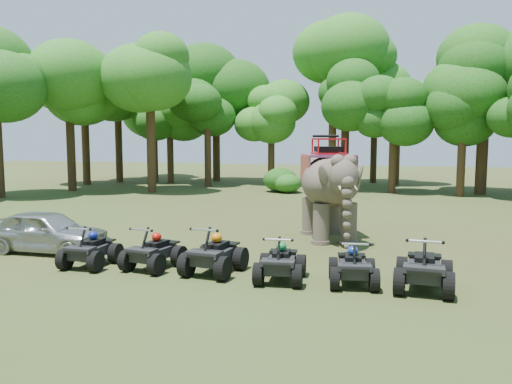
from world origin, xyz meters
TOP-DOWN VIEW (x-y plane):
  - ground at (0.00, 0.00)m, footprint 110.00×110.00m
  - elephant at (1.99, 3.80)m, footprint 3.42×4.81m
  - parked_car at (-6.37, -0.76)m, footprint 3.97×1.66m
  - atv_0 at (-3.98, -1.95)m, footprint 1.21×1.64m
  - atv_1 at (-2.14, -1.71)m, footprint 1.46×1.82m
  - atv_2 at (-0.36, -1.71)m, footprint 1.48×1.90m
  - atv_3 at (1.51, -1.94)m, footprint 1.33×1.72m
  - atv_4 at (3.31, -1.81)m, footprint 1.36×1.72m
  - atv_5 at (4.97, -1.82)m, footprint 1.43×1.88m
  - tree_0 at (0.00, 21.55)m, footprint 5.66×5.66m
  - tree_1 at (4.16, 20.21)m, footprint 4.71×4.71m
  - tree_2 at (8.27, 19.18)m, footprint 4.67×4.67m
  - tree_24 at (-17.17, 15.69)m, footprint 6.40×6.40m
  - tree_25 at (-11.43, 16.33)m, footprint 6.89×6.89m
  - tree_26 at (-9.31, 21.32)m, footprint 4.89×4.89m
  - tree_27 at (-4.89, 23.41)m, footprint 5.03×5.03m
  - tree_28 at (-17.66, 22.74)m, footprint 6.30×6.30m
  - tree_29 at (2.64, 27.82)m, footprint 5.13×5.13m
  - tree_30 at (-19.01, 20.13)m, footprint 6.67×6.67m
  - tree_31 at (-14.71, 23.30)m, footprint 5.11×5.11m
  - tree_32 at (0.55, 25.23)m, footprint 7.62×7.62m
  - tree_33 at (-18.31, 29.60)m, footprint 5.23×5.23m
  - tree_34 at (-10.30, 25.97)m, footprint 7.40×7.40m
  - tree_35 at (-13.34, 23.36)m, footprint 5.29×5.29m
  - tree_37 at (9.63, 20.82)m, footprint 6.64×6.64m
  - tree_38 at (9.83, 21.11)m, footprint 6.11×6.11m
  - tree_40 at (4.42, 26.41)m, footprint 5.55×5.55m
  - tree_41 at (-17.29, 27.87)m, footprint 6.19×6.19m

SIDE VIEW (x-z plane):
  - ground at x=0.00m, z-range 0.00..0.00m
  - atv_4 at x=3.31m, z-range 0.00..1.16m
  - atv_3 at x=1.51m, z-range 0.00..1.20m
  - atv_0 at x=-3.98m, z-range 0.00..1.20m
  - atv_1 at x=-2.14m, z-range 0.00..1.22m
  - atv_2 at x=-0.36m, z-range 0.00..1.32m
  - atv_5 at x=4.97m, z-range 0.00..1.33m
  - parked_car at x=-6.37m, z-range 0.00..1.34m
  - elephant at x=1.99m, z-range 0.00..3.70m
  - tree_2 at x=8.27m, z-range 0.00..6.68m
  - tree_1 at x=4.16m, z-range 0.00..6.73m
  - tree_26 at x=-9.31m, z-range 0.00..6.99m
  - tree_27 at x=-4.89m, z-range 0.00..7.19m
  - tree_31 at x=-14.71m, z-range 0.00..7.31m
  - tree_29 at x=2.64m, z-range 0.00..7.33m
  - tree_33 at x=-18.31m, z-range 0.00..7.47m
  - tree_35 at x=-13.34m, z-range 0.00..7.56m
  - tree_40 at x=4.42m, z-range 0.00..7.93m
  - tree_0 at x=0.00m, z-range 0.00..8.09m
  - tree_38 at x=9.83m, z-range 0.00..8.72m
  - tree_41 at x=-17.29m, z-range 0.00..8.84m
  - tree_28 at x=-17.66m, z-range 0.00..9.00m
  - tree_24 at x=-17.17m, z-range 0.00..9.15m
  - tree_37 at x=9.63m, z-range 0.00..9.48m
  - tree_30 at x=-19.01m, z-range 0.00..9.53m
  - tree_25 at x=-11.43m, z-range 0.00..9.84m
  - tree_34 at x=-10.30m, z-range 0.00..10.57m
  - tree_32 at x=0.55m, z-range 0.00..10.89m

